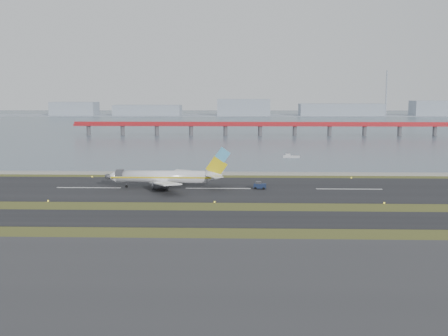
% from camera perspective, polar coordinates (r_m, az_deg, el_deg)
% --- Properties ---
extents(ground, '(1000.00, 1000.00, 0.00)m').
position_cam_1_polar(ground, '(142.79, -1.10, -4.14)').
color(ground, '#384217').
rests_on(ground, ground).
extents(apron_strip, '(1000.00, 50.00, 0.10)m').
position_cam_1_polar(apron_strip, '(89.71, -2.90, -11.22)').
color(apron_strip, '#313133').
rests_on(apron_strip, ground).
extents(taxiway_strip, '(1000.00, 18.00, 0.10)m').
position_cam_1_polar(taxiway_strip, '(131.06, -1.37, -5.17)').
color(taxiway_strip, black).
rests_on(taxiway_strip, ground).
extents(runway_strip, '(1000.00, 45.00, 0.10)m').
position_cam_1_polar(runway_strip, '(172.23, -0.60, -2.10)').
color(runway_strip, black).
rests_on(runway_strip, ground).
extents(seawall, '(1000.00, 2.50, 1.00)m').
position_cam_1_polar(seawall, '(201.79, -0.25, -0.55)').
color(seawall, gray).
rests_on(seawall, ground).
extents(bay_water, '(1400.00, 800.00, 1.30)m').
position_cam_1_polar(bay_water, '(600.39, 1.10, 4.77)').
color(bay_water, '#43535F').
rests_on(bay_water, ground).
extents(red_pier, '(260.00, 5.00, 10.20)m').
position_cam_1_polar(red_pier, '(390.47, 3.68, 4.35)').
color(red_pier, '#A41C22').
rests_on(red_pier, ground).
extents(far_shoreline, '(1400.00, 80.00, 60.50)m').
position_cam_1_polar(far_shoreline, '(760.03, 2.28, 5.81)').
color(far_shoreline, '#8C97A5').
rests_on(far_shoreline, ground).
extents(airliner, '(38.52, 32.89, 12.80)m').
position_cam_1_polar(airliner, '(174.06, -5.86, -0.90)').
color(airliner, white).
rests_on(airliner, ground).
extents(pushback_tug, '(3.95, 2.69, 2.35)m').
position_cam_1_polar(pushback_tug, '(171.57, 3.65, -1.79)').
color(pushback_tug, '#16223E').
rests_on(pushback_tug, ground).
extents(workboat_near, '(7.63, 3.24, 1.79)m').
position_cam_1_polar(workboat_near, '(257.67, 6.80, 1.17)').
color(workboat_near, silver).
rests_on(workboat_near, ground).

